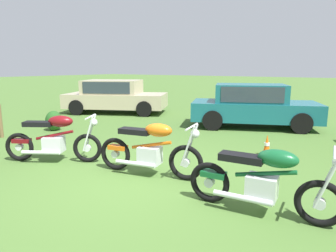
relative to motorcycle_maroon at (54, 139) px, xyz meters
The scene contains 9 objects.
ground_plane 2.16m from the motorcycle_maroon, ahead, with size 120.00×120.00×0.00m, color #476B2D.
motorcycle_maroon is the anchor object (origin of this frame).
motorcycle_orange 2.23m from the motorcycle_maroon, 13.02° to the left, with size 2.06×0.81×1.02m.
motorcycle_green 4.36m from the motorcycle_maroon, ahead, with size 2.08×0.66×1.02m.
car_beige 7.02m from the motorcycle_maroon, 123.78° to the left, with size 4.67×3.55×1.43m.
car_teal 6.47m from the motorcycle_maroon, 70.44° to the left, with size 4.40×3.17×1.43m.
fence_post_wooden 3.25m from the motorcycle_maroon, behind, with size 0.10×0.10×0.97m, color brown.
traffic_cone 4.69m from the motorcycle_maroon, 39.87° to the left, with size 0.25×0.25×0.49m.
shrub_low 3.46m from the motorcycle_maroon, 144.98° to the left, with size 0.51×0.52×0.63m.
Camera 1 is at (3.39, -3.95, 1.98)m, focal length 32.19 mm.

